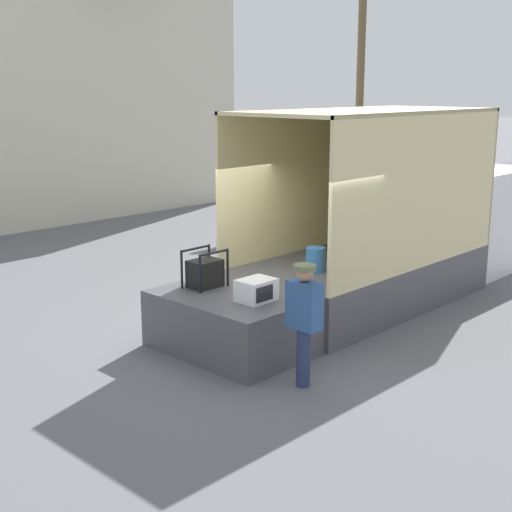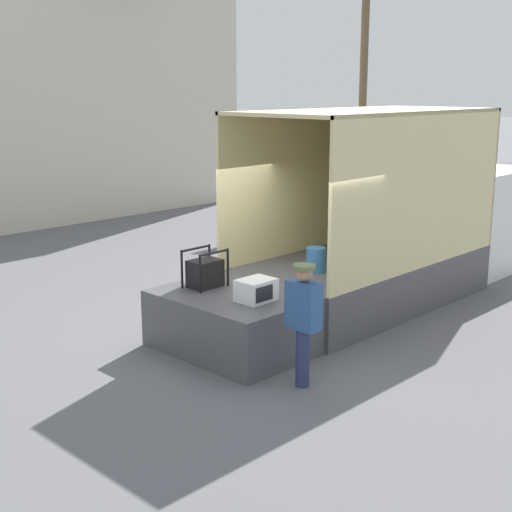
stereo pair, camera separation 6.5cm
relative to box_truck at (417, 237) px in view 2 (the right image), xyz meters
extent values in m
plane|color=slate|center=(-4.18, 0.00, -0.95)|extent=(160.00, 160.00, 0.00)
cube|color=white|center=(1.91, 0.00, 0.11)|extent=(2.37, 2.14, 2.12)
cube|color=#4C4C51|center=(-1.73, 0.00, -0.52)|extent=(4.90, 2.33, 0.85)
cube|color=beige|center=(-1.73, 1.14, 1.18)|extent=(4.90, 0.06, 2.55)
cube|color=beige|center=(-1.73, -1.13, 1.18)|extent=(4.90, 0.06, 2.55)
cube|color=beige|center=(0.69, 0.00, 1.18)|extent=(0.06, 2.33, 2.55)
cube|color=beige|center=(-1.73, 0.00, 2.42)|extent=(4.90, 2.33, 0.06)
cylinder|color=#3370B2|center=(-3.12, -0.04, 0.10)|extent=(0.32, 0.32, 0.39)
cube|color=olive|center=(-2.35, -0.46, 0.08)|extent=(0.44, 0.32, 0.35)
cube|color=#4C4C51|center=(-4.98, 0.00, -0.52)|extent=(1.60, 2.21, 0.85)
cube|color=white|center=(-4.96, -0.48, 0.06)|extent=(0.51, 0.40, 0.31)
cube|color=black|center=(-5.01, -0.68, 0.06)|extent=(0.33, 0.01, 0.21)
cube|color=black|center=(-4.98, 0.56, 0.11)|extent=(0.47, 0.35, 0.42)
cylinder|color=slate|center=(-4.79, 0.56, 0.13)|extent=(0.18, 0.19, 0.19)
cylinder|color=black|center=(-5.26, 0.36, 0.19)|extent=(0.04, 0.04, 0.58)
cylinder|color=black|center=(-4.71, 0.36, 0.19)|extent=(0.04, 0.04, 0.58)
cylinder|color=black|center=(-5.26, 0.77, 0.19)|extent=(0.04, 0.04, 0.58)
cylinder|color=black|center=(-4.71, 0.77, 0.19)|extent=(0.04, 0.04, 0.58)
cylinder|color=black|center=(-4.98, 0.36, 0.46)|extent=(0.55, 0.04, 0.04)
cylinder|color=black|center=(-4.98, 0.77, 0.46)|extent=(0.55, 0.04, 0.04)
cylinder|color=navy|center=(-5.25, -1.59, -0.56)|extent=(0.18, 0.18, 0.78)
cube|color=#2D5189|center=(-5.25, -1.59, 0.14)|extent=(0.24, 0.44, 0.62)
sphere|color=tan|center=(-5.25, -1.59, 0.56)|extent=(0.21, 0.21, 0.21)
cylinder|color=#606B47|center=(-5.25, -1.59, 0.64)|extent=(0.29, 0.29, 0.05)
cube|color=black|center=(5.99, 1.12, 0.03)|extent=(2.04, 1.83, 0.12)
cube|color=beige|center=(0.54, 13.41, 2.75)|extent=(9.24, 6.40, 7.39)
cylinder|color=brown|center=(9.41, 8.15, 3.40)|extent=(0.28, 0.28, 8.69)
camera|label=1|loc=(-11.88, -7.08, 2.83)|focal=50.00mm
camera|label=2|loc=(-11.84, -7.13, 2.83)|focal=50.00mm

